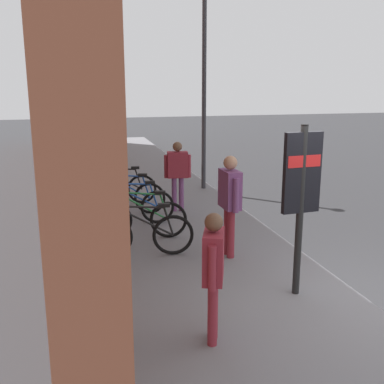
% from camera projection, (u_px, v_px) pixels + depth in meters
% --- Properties ---
extents(ground, '(60.00, 60.00, 0.00)m').
position_uv_depth(ground, '(262.00, 199.00, 12.32)').
color(ground, '#2D2D30').
extents(sidewalk_pavement, '(24.00, 3.50, 0.12)m').
position_uv_depth(sidewalk_pavement, '(148.00, 187.00, 13.51)').
color(sidewalk_pavement, slate).
rests_on(sidewalk_pavement, ground).
extents(station_facade, '(22.00, 0.65, 7.18)m').
position_uv_depth(station_facade, '(69.00, 63.00, 13.11)').
color(station_facade, '#9E563D').
rests_on(station_facade, ground).
extents(bicycle_under_window, '(0.48, 1.76, 0.97)m').
position_uv_depth(bicycle_under_window, '(143.00, 235.00, 7.90)').
color(bicycle_under_window, black).
rests_on(bicycle_under_window, sidewalk_pavement).
extents(bicycle_far_end, '(0.57, 1.74, 0.97)m').
position_uv_depth(bicycle_far_end, '(142.00, 218.00, 8.84)').
color(bicycle_far_end, black).
rests_on(bicycle_far_end, sidewalk_pavement).
extents(bicycle_mid_rack, '(0.48, 1.77, 0.97)m').
position_uv_depth(bicycle_mid_rack, '(133.00, 207.00, 9.66)').
color(bicycle_mid_rack, black).
rests_on(bicycle_mid_rack, sidewalk_pavement).
extents(bicycle_nearest_sign, '(0.64, 1.72, 0.97)m').
position_uv_depth(bicycle_nearest_sign, '(127.00, 197.00, 10.50)').
color(bicycle_nearest_sign, black).
rests_on(bicycle_nearest_sign, sidewalk_pavement).
extents(bicycle_by_door, '(0.48, 1.77, 0.97)m').
position_uv_depth(bicycle_by_door, '(121.00, 189.00, 11.31)').
color(bicycle_by_door, black).
rests_on(bicycle_by_door, sidewalk_pavement).
extents(transit_info_sign, '(0.13, 0.55, 2.40)m').
position_uv_depth(transit_info_sign, '(301.00, 184.00, 6.22)').
color(transit_info_sign, black).
rests_on(transit_info_sign, sidewalk_pavement).
extents(pedestrian_by_facade, '(0.66, 0.26, 1.75)m').
position_uv_depth(pedestrian_by_facade, '(230.00, 196.00, 7.76)').
color(pedestrian_by_facade, maroon).
rests_on(pedestrian_by_facade, sidewalk_pavement).
extents(pedestrian_crossing_street, '(0.56, 0.36, 1.55)m').
position_uv_depth(pedestrian_crossing_street, '(213.00, 265.00, 5.15)').
color(pedestrian_crossing_street, maroon).
rests_on(pedestrian_crossing_street, sidewalk_pavement).
extents(pedestrian_near_bus, '(0.30, 0.61, 1.62)m').
position_uv_depth(pedestrian_near_bus, '(178.00, 169.00, 10.57)').
color(pedestrian_near_bus, '#723F72').
rests_on(pedestrian_near_bus, sidewalk_pavement).
extents(street_lamp, '(0.28, 0.28, 5.39)m').
position_uv_depth(street_lamp, '(204.00, 73.00, 12.36)').
color(street_lamp, '#333338').
rests_on(street_lamp, sidewalk_pavement).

